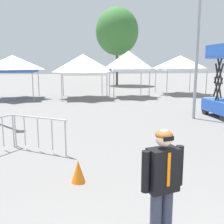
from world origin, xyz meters
name	(u,v)px	position (x,y,z in m)	size (l,w,h in m)	color
canopy_tent_center	(13,64)	(-5.20, 19.14, 2.64)	(3.41, 3.41, 3.27)	#9E9EA3
canopy_tent_far_left	(83,64)	(0.00, 18.73, 2.58)	(3.42, 3.42, 3.36)	#9E9EA3
canopy_tent_far_right	(129,61)	(3.57, 18.89, 2.84)	(2.94, 2.94, 3.63)	#9E9EA3
canopy_tent_right_of_center	(180,63)	(8.44, 20.23, 2.69)	(3.65, 3.65, 3.33)	#9E9EA3
person_foreground	(162,183)	(0.10, 1.26, 1.03)	(0.63, 0.34, 1.78)	#33384C
tree_behind_tents_right	(117,32)	(4.83, 31.02, 6.47)	(5.16, 5.16, 9.32)	brown
crowd_barrier_near_person	(38,127)	(-2.08, 6.08, 0.75)	(1.76, 1.23, 1.08)	#B7BABF
traffic_cone_lot_center	(78,171)	(-0.97, 3.71, 0.25)	(0.32, 0.32, 0.51)	orange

